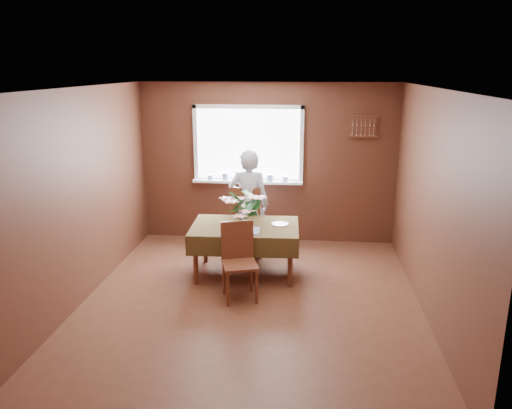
# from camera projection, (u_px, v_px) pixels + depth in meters

# --- Properties ---
(floor) EXTENTS (4.50, 4.50, 0.00)m
(floor) POSITION_uv_depth(u_px,v_px,m) (251.00, 300.00, 6.01)
(floor) COLOR #552C1D
(floor) RESTS_ON ground
(ceiling) EXTENTS (4.50, 4.50, 0.00)m
(ceiling) POSITION_uv_depth(u_px,v_px,m) (251.00, 88.00, 5.34)
(ceiling) COLOR white
(ceiling) RESTS_ON wall_back
(wall_back) EXTENTS (4.00, 0.00, 4.00)m
(wall_back) POSITION_uv_depth(u_px,v_px,m) (267.00, 164.00, 7.83)
(wall_back) COLOR brown
(wall_back) RESTS_ON floor
(wall_front) EXTENTS (4.00, 0.00, 4.00)m
(wall_front) POSITION_uv_depth(u_px,v_px,m) (214.00, 282.00, 3.52)
(wall_front) COLOR brown
(wall_front) RESTS_ON floor
(wall_left) EXTENTS (0.00, 4.50, 4.50)m
(wall_left) POSITION_uv_depth(u_px,v_px,m) (83.00, 196.00, 5.88)
(wall_left) COLOR brown
(wall_left) RESTS_ON floor
(wall_right) EXTENTS (0.00, 4.50, 4.50)m
(wall_right) POSITION_uv_depth(u_px,v_px,m) (432.00, 205.00, 5.47)
(wall_right) COLOR brown
(wall_right) RESTS_ON floor
(window_assembly) EXTENTS (1.72, 0.20, 1.22)m
(window_assembly) POSITION_uv_depth(u_px,v_px,m) (248.00, 158.00, 7.78)
(window_assembly) COLOR white
(window_assembly) RESTS_ON wall_back
(spoon_rack) EXTENTS (0.44, 0.05, 0.33)m
(spoon_rack) POSITION_uv_depth(u_px,v_px,m) (363.00, 127.00, 7.49)
(spoon_rack) COLOR brown
(spoon_rack) RESTS_ON wall_back
(dining_table) EXTENTS (1.46, 1.02, 0.69)m
(dining_table) POSITION_uv_depth(u_px,v_px,m) (245.00, 231.00, 6.63)
(dining_table) COLOR brown
(dining_table) RESTS_ON floor
(chair_far) EXTENTS (0.48, 0.48, 1.06)m
(chair_far) POSITION_uv_depth(u_px,v_px,m) (246.00, 218.00, 7.33)
(chair_far) COLOR brown
(chair_far) RESTS_ON floor
(chair_near) EXTENTS (0.50, 0.50, 0.93)m
(chair_near) POSITION_uv_depth(u_px,v_px,m) (239.00, 257.00, 6.00)
(chair_near) COLOR brown
(chair_near) RESTS_ON floor
(seated_woman) EXTENTS (0.59, 0.39, 1.60)m
(seated_woman) POSITION_uv_depth(u_px,v_px,m) (249.00, 204.00, 7.20)
(seated_woman) COLOR white
(seated_woman) RESTS_ON floor
(flower_bouquet) EXTENTS (0.52, 0.52, 0.45)m
(flower_bouquet) POSITION_uv_depth(u_px,v_px,m) (244.00, 208.00, 6.36)
(flower_bouquet) COLOR white
(flower_bouquet) RESTS_ON dining_table
(side_plate) EXTENTS (0.27, 0.27, 0.01)m
(side_plate) POSITION_uv_depth(u_px,v_px,m) (280.00, 224.00, 6.65)
(side_plate) COLOR white
(side_plate) RESTS_ON dining_table
(table_knife) EXTENTS (0.05, 0.20, 0.00)m
(table_knife) POSITION_uv_depth(u_px,v_px,m) (252.00, 231.00, 6.37)
(table_knife) COLOR silver
(table_knife) RESTS_ON dining_table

